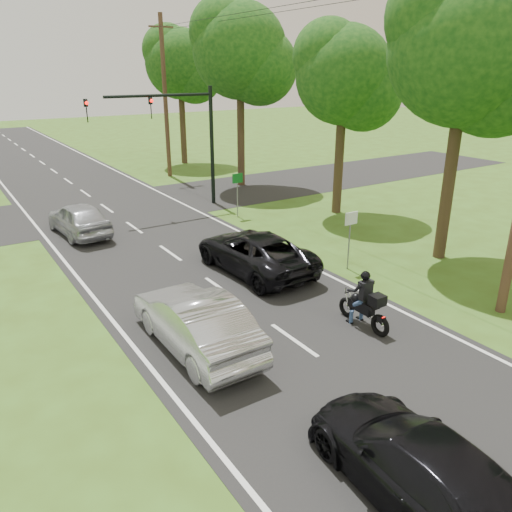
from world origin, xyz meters
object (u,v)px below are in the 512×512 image
at_px(traffic_signal, 178,126).
at_px(dark_car_behind, 420,466).
at_px(silver_sedan, 195,321).
at_px(sign_green, 237,184).
at_px(utility_pole_far, 165,97).
at_px(motorcycle_rider, 365,305).
at_px(dark_suv, 254,252).
at_px(silver_suv, 79,219).
at_px(sign_white, 351,227).

bearing_deg(traffic_signal, dark_car_behind, -103.94).
relative_size(silver_sedan, sign_green, 2.18).
bearing_deg(traffic_signal, utility_pole_far, 70.32).
xyz_separation_m(traffic_signal, sign_green, (1.56, -3.02, -2.54)).
height_order(utility_pole_far, sign_green, utility_pole_far).
height_order(motorcycle_rider, traffic_signal, traffic_signal).
xyz_separation_m(motorcycle_rider, traffic_signal, (1.23, 14.45, 3.48)).
relative_size(motorcycle_rider, dark_suv, 0.38).
height_order(silver_suv, utility_pole_far, utility_pole_far).
bearing_deg(dark_car_behind, traffic_signal, -98.92).
bearing_deg(utility_pole_far, dark_car_behind, -105.66).
distance_m(silver_sedan, sign_white, 7.35).
height_order(motorcycle_rider, sign_white, sign_white).
distance_m(silver_sedan, dark_car_behind, 6.40).
height_order(motorcycle_rider, silver_suv, motorcycle_rider).
bearing_deg(traffic_signal, sign_green, -62.62).
bearing_deg(dark_suv, traffic_signal, -101.70).
bearing_deg(traffic_signal, dark_suv, -99.45).
height_order(silver_suv, sign_green, sign_green).
bearing_deg(sign_white, traffic_signal, 97.05).
bearing_deg(silver_suv, utility_pole_far, -135.88).
bearing_deg(motorcycle_rider, sign_green, 77.03).
distance_m(utility_pole_far, sign_green, 11.63).
distance_m(silver_sedan, traffic_signal, 14.53).
xyz_separation_m(silver_suv, sign_white, (7.01, -9.32, 0.87)).
bearing_deg(sign_green, sign_white, -91.43).
xyz_separation_m(dark_car_behind, traffic_signal, (4.78, 19.27, 3.46)).
height_order(motorcycle_rider, dark_car_behind, motorcycle_rider).
height_order(dark_car_behind, sign_white, sign_white).
distance_m(dark_car_behind, sign_white, 10.34).
xyz_separation_m(dark_suv, sign_white, (2.91, -1.70, 0.88)).
distance_m(silver_suv, utility_pole_far, 13.61).
xyz_separation_m(silver_sedan, traffic_signal, (5.69, 12.94, 3.36)).
bearing_deg(dark_suv, utility_pole_far, -106.54).
xyz_separation_m(silver_suv, utility_pole_far, (8.51, 9.70, 4.35)).
bearing_deg(sign_white, silver_sedan, -164.76).
distance_m(silver_suv, sign_white, 11.69).
bearing_deg(motorcycle_rider, sign_white, 53.72).
bearing_deg(traffic_signal, sign_white, -82.95).
bearing_deg(sign_white, motorcycle_rider, -127.03).
distance_m(traffic_signal, sign_white, 11.39).
height_order(motorcycle_rider, utility_pole_far, utility_pole_far).
relative_size(dark_car_behind, utility_pole_far, 0.46).
bearing_deg(dark_suv, motorcycle_rider, 91.33).
xyz_separation_m(silver_sedan, sign_white, (7.05, 1.92, 0.82)).
distance_m(motorcycle_rider, traffic_signal, 14.92).
distance_m(motorcycle_rider, silver_suv, 13.50).
bearing_deg(utility_pole_far, dark_suv, -104.29).
xyz_separation_m(motorcycle_rider, sign_white, (2.59, 3.44, 0.94)).
relative_size(traffic_signal, sign_green, 3.00).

